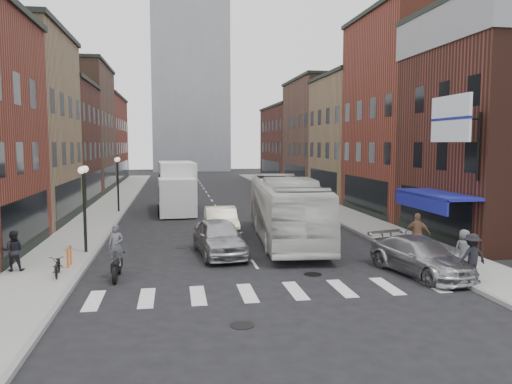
{
  "coord_description": "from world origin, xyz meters",
  "views": [
    {
      "loc": [
        -3.34,
        -19.58,
        5.16
      ],
      "look_at": [
        0.95,
        6.37,
        2.57
      ],
      "focal_mm": 35.0,
      "sensor_mm": 36.0,
      "label": 1
    }
  ],
  "objects_px": {
    "bike_rack": "(69,257)",
    "curb_car": "(421,257)",
    "streetlamp_near": "(84,192)",
    "motorcycle_rider": "(116,254)",
    "sedan_left_near": "(219,237)",
    "billboard_sign": "(452,120)",
    "streetlamp_far": "(118,174)",
    "parked_bicycle": "(58,265)",
    "ped_right_c": "(464,249)",
    "ped_left_solo": "(13,251)",
    "ped_right_a": "(472,257)",
    "box_truck": "(177,188)",
    "sedan_left_far": "(221,222)",
    "ped_right_b": "(418,234)",
    "transit_bus": "(286,209)"
  },
  "relations": [
    {
      "from": "bike_rack",
      "to": "curb_car",
      "type": "relative_size",
      "value": 0.16
    },
    {
      "from": "streetlamp_near",
      "to": "bike_rack",
      "type": "distance_m",
      "value": 3.59
    },
    {
      "from": "motorcycle_rider",
      "to": "sedan_left_near",
      "type": "height_order",
      "value": "motorcycle_rider"
    },
    {
      "from": "bike_rack",
      "to": "motorcycle_rider",
      "type": "relative_size",
      "value": 0.38
    },
    {
      "from": "billboard_sign",
      "to": "streetlamp_far",
      "type": "xyz_separation_m",
      "value": [
        -15.99,
        17.5,
        -3.22
      ]
    },
    {
      "from": "sedan_left_near",
      "to": "parked_bicycle",
      "type": "xyz_separation_m",
      "value": [
        -6.4,
        -3.11,
        -0.28
      ]
    },
    {
      "from": "streetlamp_far",
      "to": "ped_right_c",
      "type": "relative_size",
      "value": 2.61
    },
    {
      "from": "ped_left_solo",
      "to": "ped_right_a",
      "type": "relative_size",
      "value": 0.93
    },
    {
      "from": "box_truck",
      "to": "curb_car",
      "type": "relative_size",
      "value": 1.76
    },
    {
      "from": "streetlamp_near",
      "to": "box_truck",
      "type": "bearing_deg",
      "value": 73.18
    },
    {
      "from": "sedan_left_far",
      "to": "ped_right_c",
      "type": "height_order",
      "value": "ped_right_c"
    },
    {
      "from": "curb_car",
      "to": "ped_right_c",
      "type": "xyz_separation_m",
      "value": [
        1.88,
        0.06,
        0.23
      ]
    },
    {
      "from": "streetlamp_near",
      "to": "ped_right_c",
      "type": "height_order",
      "value": "streetlamp_near"
    },
    {
      "from": "motorcycle_rider",
      "to": "sedan_left_near",
      "type": "distance_m",
      "value": 5.41
    },
    {
      "from": "motorcycle_rider",
      "to": "sedan_left_far",
      "type": "relative_size",
      "value": 0.43
    },
    {
      "from": "parked_bicycle",
      "to": "ped_right_c",
      "type": "distance_m",
      "value": 15.86
    },
    {
      "from": "motorcycle_rider",
      "to": "streetlamp_near",
      "type": "bearing_deg",
      "value": 117.6
    },
    {
      "from": "box_truck",
      "to": "parked_bicycle",
      "type": "distance_m",
      "value": 18.86
    },
    {
      "from": "curb_car",
      "to": "streetlamp_near",
      "type": "bearing_deg",
      "value": 144.99
    },
    {
      "from": "ped_right_b",
      "to": "ped_right_c",
      "type": "distance_m",
      "value": 2.76
    },
    {
      "from": "transit_bus",
      "to": "ped_right_a",
      "type": "xyz_separation_m",
      "value": [
        4.93,
        -9.04,
        -0.68
      ]
    },
    {
      "from": "sedan_left_far",
      "to": "curb_car",
      "type": "relative_size",
      "value": 0.99
    },
    {
      "from": "streetlamp_near",
      "to": "parked_bicycle",
      "type": "relative_size",
      "value": 2.65
    },
    {
      "from": "parked_bicycle",
      "to": "ped_right_b",
      "type": "distance_m",
      "value": 15.23
    },
    {
      "from": "streetlamp_far",
      "to": "transit_bus",
      "type": "distance_m",
      "value": 15.68
    },
    {
      "from": "sedan_left_near",
      "to": "parked_bicycle",
      "type": "height_order",
      "value": "sedan_left_near"
    },
    {
      "from": "streetlamp_near",
      "to": "curb_car",
      "type": "relative_size",
      "value": 0.84
    },
    {
      "from": "transit_bus",
      "to": "ped_left_solo",
      "type": "distance_m",
      "value": 13.07
    },
    {
      "from": "curb_car",
      "to": "streetlamp_far",
      "type": "bearing_deg",
      "value": 112.28
    },
    {
      "from": "parked_bicycle",
      "to": "ped_right_a",
      "type": "distance_m",
      "value": 15.43
    },
    {
      "from": "billboard_sign",
      "to": "streetlamp_near",
      "type": "height_order",
      "value": "billboard_sign"
    },
    {
      "from": "parked_bicycle",
      "to": "ped_left_solo",
      "type": "relative_size",
      "value": 0.97
    },
    {
      "from": "sedan_left_far",
      "to": "ped_right_b",
      "type": "relative_size",
      "value": 2.58
    },
    {
      "from": "ped_right_a",
      "to": "parked_bicycle",
      "type": "bearing_deg",
      "value": -14.44
    },
    {
      "from": "streetlamp_far",
      "to": "parked_bicycle",
      "type": "xyz_separation_m",
      "value": [
        -0.33,
        -18.13,
        -2.35
      ]
    },
    {
      "from": "ped_right_c",
      "to": "billboard_sign",
      "type": "bearing_deg",
      "value": -95.5
    },
    {
      "from": "bike_rack",
      "to": "parked_bicycle",
      "type": "distance_m",
      "value": 1.44
    },
    {
      "from": "box_truck",
      "to": "ped_right_b",
      "type": "height_order",
      "value": "box_truck"
    },
    {
      "from": "billboard_sign",
      "to": "transit_bus",
      "type": "bearing_deg",
      "value": 138.63
    },
    {
      "from": "transit_bus",
      "to": "box_truck",
      "type": "bearing_deg",
      "value": 119.33
    },
    {
      "from": "ped_right_b",
      "to": "ped_right_c",
      "type": "height_order",
      "value": "ped_right_b"
    },
    {
      "from": "transit_bus",
      "to": "ped_right_c",
      "type": "bearing_deg",
      "value": -48.6
    },
    {
      "from": "billboard_sign",
      "to": "box_truck",
      "type": "bearing_deg",
      "value": 123.63
    },
    {
      "from": "streetlamp_far",
      "to": "sedan_left_far",
      "type": "distance_m",
      "value": 12.38
    },
    {
      "from": "transit_bus",
      "to": "curb_car",
      "type": "relative_size",
      "value": 2.47
    },
    {
      "from": "transit_bus",
      "to": "ped_right_b",
      "type": "relative_size",
      "value": 6.44
    },
    {
      "from": "billboard_sign",
      "to": "motorcycle_rider",
      "type": "distance_m",
      "value": 15.06
    },
    {
      "from": "sedan_left_near",
      "to": "ped_right_b",
      "type": "bearing_deg",
      "value": -18.12
    },
    {
      "from": "bike_rack",
      "to": "ped_right_c",
      "type": "xyz_separation_m",
      "value": [
        15.66,
        -2.92,
        0.39
      ]
    },
    {
      "from": "motorcycle_rider",
      "to": "parked_bicycle",
      "type": "distance_m",
      "value": 2.24
    }
  ]
}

